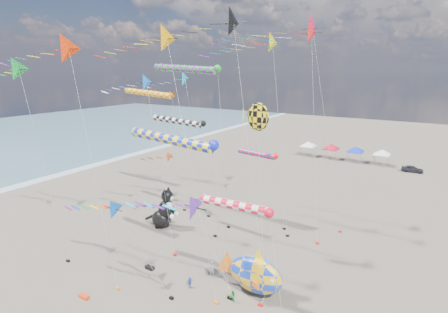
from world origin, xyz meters
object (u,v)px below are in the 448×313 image
at_px(child_green, 233,297).
at_px(person_adult, 212,269).
at_px(cat_inflatable, 163,207).
at_px(child_blue, 190,282).
at_px(fish_inflatable, 255,274).
at_px(parked_car, 412,169).

bearing_deg(child_green, person_adult, 168.46).
height_order(cat_inflatable, person_adult, cat_inflatable).
bearing_deg(child_green, child_blue, -156.79).
height_order(fish_inflatable, person_adult, fish_inflatable).
bearing_deg(person_adult, parked_car, 60.17).
bearing_deg(parked_car, cat_inflatable, 145.92).
xyz_separation_m(fish_inflatable, child_green, (-1.10, -1.81, -1.45)).
relative_size(cat_inflatable, child_green, 4.81).
relative_size(fish_inflatable, child_green, 5.96).
bearing_deg(child_blue, child_green, -60.42).
distance_m(cat_inflatable, person_adult, 12.43).
distance_m(cat_inflatable, parked_car, 48.76).
bearing_deg(parked_car, child_green, 164.60).
height_order(person_adult, child_blue, person_adult).
distance_m(fish_inflatable, child_green, 2.56).
distance_m(person_adult, child_green, 4.11).
relative_size(fish_inflatable, child_blue, 6.01).
bearing_deg(cat_inflatable, child_blue, -46.36).
distance_m(fish_inflatable, person_adult, 4.75).
bearing_deg(child_green, fish_inflatable, 79.00).
bearing_deg(child_blue, person_adult, 9.20).
xyz_separation_m(fish_inflatable, person_adult, (-4.58, 0.36, -1.19)).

